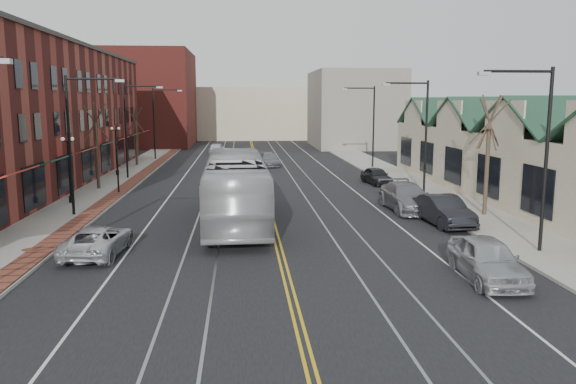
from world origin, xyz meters
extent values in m
plane|color=black|center=(0.00, 0.00, 0.00)|extent=(160.00, 160.00, 0.00)
cube|color=gray|center=(-12.00, 20.00, 0.07)|extent=(4.00, 120.00, 0.15)
cube|color=gray|center=(12.00, 20.00, 0.07)|extent=(4.00, 120.00, 0.15)
cube|color=maroon|center=(-19.00, 27.00, 5.50)|extent=(10.00, 50.00, 11.00)
cube|color=tan|center=(18.00, 20.00, 2.30)|extent=(8.00, 36.00, 4.60)
cube|color=maroon|center=(-16.00, 70.00, 7.00)|extent=(14.00, 18.00, 14.00)
cube|color=tan|center=(0.00, 85.00, 4.50)|extent=(22.00, 14.00, 9.00)
cube|color=slate|center=(15.00, 65.00, 5.50)|extent=(12.00, 16.00, 11.00)
cube|color=#999999|center=(-8.50, 0.00, 7.85)|extent=(0.50, 0.25, 0.15)
cylinder|color=black|center=(-11.50, 16.00, 4.15)|extent=(0.16, 0.16, 8.00)
cylinder|color=black|center=(-10.00, 16.00, 7.95)|extent=(3.00, 0.12, 0.12)
cube|color=#999999|center=(-8.50, 16.00, 7.85)|extent=(0.50, 0.25, 0.15)
cylinder|color=black|center=(-11.50, 32.00, 4.15)|extent=(0.16, 0.16, 8.00)
cylinder|color=black|center=(-10.00, 32.00, 7.95)|extent=(3.00, 0.12, 0.12)
cube|color=#999999|center=(-8.50, 32.00, 7.85)|extent=(0.50, 0.25, 0.15)
cylinder|color=black|center=(-11.50, 48.00, 4.15)|extent=(0.16, 0.16, 8.00)
cylinder|color=black|center=(-10.00, 48.00, 7.95)|extent=(3.00, 0.12, 0.12)
cube|color=#999999|center=(-8.50, 48.00, 7.85)|extent=(0.50, 0.25, 0.15)
cylinder|color=black|center=(11.50, 6.00, 4.15)|extent=(0.16, 0.16, 8.00)
cylinder|color=black|center=(10.00, 6.00, 7.95)|extent=(3.00, 0.12, 0.12)
cube|color=#999999|center=(8.50, 6.00, 7.85)|extent=(0.50, 0.25, 0.15)
cylinder|color=black|center=(11.50, 22.00, 4.15)|extent=(0.16, 0.16, 8.00)
cylinder|color=black|center=(10.00, 22.00, 7.95)|extent=(3.00, 0.12, 0.12)
cube|color=#999999|center=(8.50, 22.00, 7.85)|extent=(0.50, 0.25, 0.15)
cylinder|color=black|center=(11.50, 38.00, 4.15)|extent=(0.16, 0.16, 8.00)
cylinder|color=black|center=(10.00, 38.00, 7.95)|extent=(3.00, 0.12, 0.12)
cube|color=#999999|center=(8.50, 38.00, 7.85)|extent=(0.50, 0.25, 0.15)
cylinder|color=black|center=(-12.80, 20.00, 0.35)|extent=(0.28, 0.28, 0.40)
cylinder|color=black|center=(-12.80, 20.00, 2.15)|extent=(0.14, 0.14, 4.00)
cube|color=black|center=(-12.80, 20.00, 4.15)|extent=(0.60, 0.06, 0.06)
sphere|color=white|center=(-13.10, 20.00, 4.30)|extent=(0.24, 0.24, 0.24)
sphere|color=white|center=(-12.50, 20.00, 4.30)|extent=(0.24, 0.24, 0.24)
cylinder|color=black|center=(-12.80, 34.00, 0.35)|extent=(0.28, 0.28, 0.40)
cylinder|color=black|center=(-12.80, 34.00, 2.15)|extent=(0.14, 0.14, 4.00)
cube|color=black|center=(-12.80, 34.00, 4.15)|extent=(0.60, 0.06, 0.06)
sphere|color=white|center=(-13.10, 34.00, 4.30)|extent=(0.24, 0.24, 0.24)
sphere|color=white|center=(-12.50, 34.00, 4.30)|extent=(0.24, 0.24, 0.24)
cylinder|color=#382B21|center=(-12.50, 26.00, 2.60)|extent=(0.24, 0.24, 4.90)
cylinder|color=#382B21|center=(-12.50, 26.00, 5.15)|extent=(0.58, 1.37, 2.90)
cylinder|color=#382B21|center=(-12.50, 26.00, 5.15)|extent=(1.60, 0.66, 2.78)
cylinder|color=#382B21|center=(-12.50, 26.00, 5.15)|extent=(0.53, 1.23, 2.96)
cylinder|color=#382B21|center=(-12.50, 26.00, 5.15)|extent=(1.69, 1.03, 2.64)
cylinder|color=#382B21|center=(-12.50, 26.00, 5.15)|extent=(1.78, 1.29, 2.48)
cylinder|color=#382B21|center=(-12.50, 42.00, 2.42)|extent=(0.24, 0.24, 4.55)
cylinder|color=#382B21|center=(-12.50, 42.00, 4.80)|extent=(0.55, 1.28, 2.69)
cylinder|color=#382B21|center=(-12.50, 42.00, 4.80)|extent=(1.49, 0.62, 2.58)
cylinder|color=#382B21|center=(-12.50, 42.00, 4.80)|extent=(0.50, 1.15, 2.75)
cylinder|color=#382B21|center=(-12.50, 42.00, 4.80)|extent=(1.57, 0.97, 2.45)
cylinder|color=#382B21|center=(-12.50, 42.00, 4.80)|extent=(1.66, 1.20, 2.30)
cylinder|color=#382B21|center=(12.50, 14.00, 2.78)|extent=(0.24, 0.24, 5.25)
cylinder|color=#382B21|center=(12.50, 14.00, 5.50)|extent=(0.61, 1.46, 3.10)
cylinder|color=#382B21|center=(12.50, 14.00, 5.50)|extent=(1.70, 0.70, 2.97)
cylinder|color=#382B21|center=(12.50, 14.00, 5.50)|extent=(0.56, 1.31, 3.17)
cylinder|color=#382B21|center=(12.50, 14.00, 5.50)|extent=(1.80, 1.10, 2.82)
cylinder|color=#382B21|center=(12.50, 14.00, 5.50)|extent=(1.90, 1.37, 2.65)
cylinder|color=#592D19|center=(-11.20, 8.00, 0.16)|extent=(0.60, 0.60, 0.02)
cylinder|color=black|center=(-10.60, 24.00, 1.75)|extent=(0.12, 0.12, 3.20)
imported|color=black|center=(-10.60, 24.00, 3.50)|extent=(0.18, 0.15, 0.90)
imported|color=#B4B4B6|center=(-2.00, 13.57, 1.92)|extent=(3.49, 13.83, 3.84)
imported|color=silver|center=(-8.00, 7.37, 0.67)|extent=(2.53, 4.93, 1.33)
imported|color=#A3A5AA|center=(7.54, 2.63, 0.82)|extent=(2.15, 4.87, 1.63)
imported|color=black|center=(9.30, 12.02, 0.81)|extent=(2.13, 5.03, 1.61)
imported|color=slate|center=(8.47, 16.23, 0.85)|extent=(2.56, 5.90, 1.69)
imported|color=black|center=(9.30, 27.32, 0.69)|extent=(2.17, 4.23, 1.38)
imported|color=#222228|center=(-1.00, 38.21, 0.76)|extent=(1.91, 4.73, 1.53)
imported|color=slate|center=(1.24, 40.90, 0.69)|extent=(2.21, 4.85, 1.38)
imported|color=silver|center=(-4.72, 54.34, 0.74)|extent=(2.17, 4.51, 1.48)
camera|label=1|loc=(-1.68, -17.17, 6.73)|focal=35.00mm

